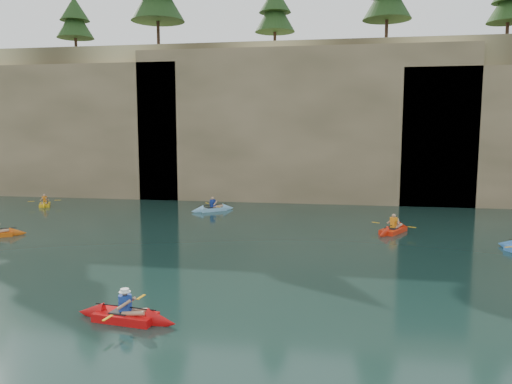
# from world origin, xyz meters

# --- Properties ---
(ground) EXTENTS (160.00, 160.00, 0.00)m
(ground) POSITION_xyz_m (0.00, 0.00, 0.00)
(ground) COLOR black
(ground) RESTS_ON ground
(cliff) EXTENTS (70.00, 16.00, 12.00)m
(cliff) POSITION_xyz_m (0.00, 30.00, 6.00)
(cliff) COLOR tan
(cliff) RESTS_ON ground
(cliff_slab_west) EXTENTS (26.00, 2.40, 10.56)m
(cliff_slab_west) POSITION_xyz_m (-20.00, 22.60, 5.28)
(cliff_slab_west) COLOR tan
(cliff_slab_west) RESTS_ON ground
(cliff_slab_center) EXTENTS (24.00, 2.40, 11.40)m
(cliff_slab_center) POSITION_xyz_m (2.00, 22.60, 5.70)
(cliff_slab_center) COLOR tan
(cliff_slab_center) RESTS_ON ground
(sea_cave_west) EXTENTS (4.50, 1.00, 4.00)m
(sea_cave_west) POSITION_xyz_m (-18.00, 21.95, 2.00)
(sea_cave_west) COLOR black
(sea_cave_west) RESTS_ON ground
(sea_cave_center) EXTENTS (3.50, 1.00, 3.20)m
(sea_cave_center) POSITION_xyz_m (-4.00, 21.95, 1.60)
(sea_cave_center) COLOR black
(sea_cave_center) RESTS_ON ground
(sea_cave_east) EXTENTS (5.00, 1.00, 4.50)m
(sea_cave_east) POSITION_xyz_m (10.00, 21.95, 2.25)
(sea_cave_east) COLOR black
(sea_cave_east) RESTS_ON ground
(main_kayaker) EXTENTS (3.19, 2.13, 1.16)m
(main_kayaker) POSITION_xyz_m (-0.93, -1.24, 0.15)
(main_kayaker) COLOR red
(main_kayaker) RESTS_ON ground
(kayaker_red_far) EXTENTS (2.27, 3.26, 1.22)m
(kayaker_red_far) POSITION_xyz_m (7.71, 12.33, 0.15)
(kayaker_red_far) COLOR red
(kayaker_red_far) RESTS_ON ground
(kayaker_yellow) EXTENTS (1.88, 2.57, 1.06)m
(kayaker_yellow) POSITION_xyz_m (-15.26, 17.30, 0.13)
(kayaker_yellow) COLOR yellow
(kayaker_yellow) RESTS_ON ground
(kayaker_ltblue_mid) EXTENTS (2.80, 2.45, 1.15)m
(kayaker_ltblue_mid) POSITION_xyz_m (-3.25, 17.31, 0.14)
(kayaker_ltblue_mid) COLOR #86BCE0
(kayaker_ltblue_mid) RESTS_ON ground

